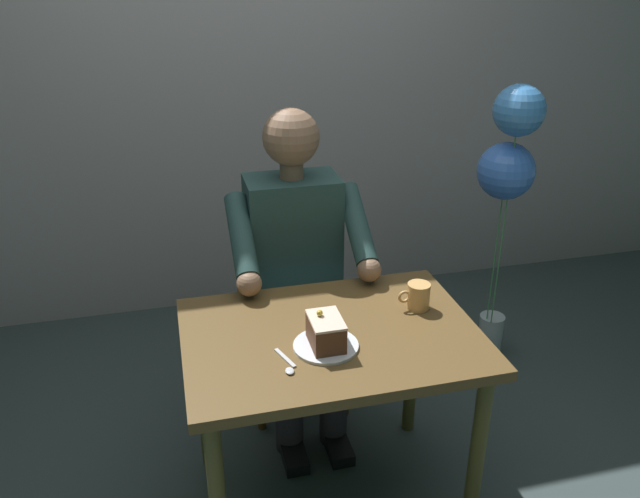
{
  "coord_description": "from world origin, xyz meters",
  "views": [
    {
      "loc": [
        0.45,
        1.66,
        1.8
      ],
      "look_at": [
        0.01,
        -0.1,
        0.95
      ],
      "focal_mm": 35.5,
      "sensor_mm": 36.0,
      "label": 1
    }
  ],
  "objects": [
    {
      "name": "ground_plane",
      "position": [
        0.0,
        0.0,
        0.0
      ],
      "size": [
        14.0,
        14.0,
        0.0
      ],
      "primitive_type": "plane",
      "color": "#384645"
    },
    {
      "name": "cafe_rear_panel",
      "position": [
        0.0,
        -1.61,
        1.5
      ],
      "size": [
        6.4,
        0.12,
        3.0
      ],
      "primitive_type": "cube",
      "color": "#A49DA0",
      "rests_on": "ground"
    },
    {
      "name": "dining_table",
      "position": [
        0.0,
        0.0,
        0.61
      ],
      "size": [
        0.94,
        0.67,
        0.7
      ],
      "color": "brown",
      "rests_on": "ground"
    },
    {
      "name": "chair",
      "position": [
        0.0,
        -0.68,
        0.51
      ],
      "size": [
        0.42,
        0.42,
        0.92
      ],
      "color": "brown",
      "rests_on": "ground"
    },
    {
      "name": "seated_person",
      "position": [
        0.0,
        -0.51,
        0.68
      ],
      "size": [
        0.53,
        0.58,
        1.3
      ],
      "color": "#284645",
      "rests_on": "ground"
    },
    {
      "name": "dessert_plate",
      "position": [
        0.04,
        0.08,
        0.71
      ],
      "size": [
        0.2,
        0.2,
        0.01
      ],
      "primitive_type": "cylinder",
      "color": "white",
      "rests_on": "dining_table"
    },
    {
      "name": "cake_slice",
      "position": [
        0.04,
        0.08,
        0.76
      ],
      "size": [
        0.1,
        0.14,
        0.11
      ],
      "color": "brown",
      "rests_on": "dessert_plate"
    },
    {
      "name": "coffee_cup",
      "position": [
        -0.33,
        -0.08,
        0.75
      ],
      "size": [
        0.11,
        0.08,
        0.09
      ],
      "color": "#DFA55E",
      "rests_on": "dining_table"
    },
    {
      "name": "dessert_spoon",
      "position": [
        0.17,
        0.15,
        0.71
      ],
      "size": [
        0.05,
        0.14,
        0.01
      ],
      "color": "silver",
      "rests_on": "dining_table"
    },
    {
      "name": "balloon_display",
      "position": [
        -0.96,
        -0.66,
        0.96
      ],
      "size": [
        0.25,
        0.27,
        1.34
      ],
      "color": "#B2C1C6",
      "rests_on": "ground"
    }
  ]
}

